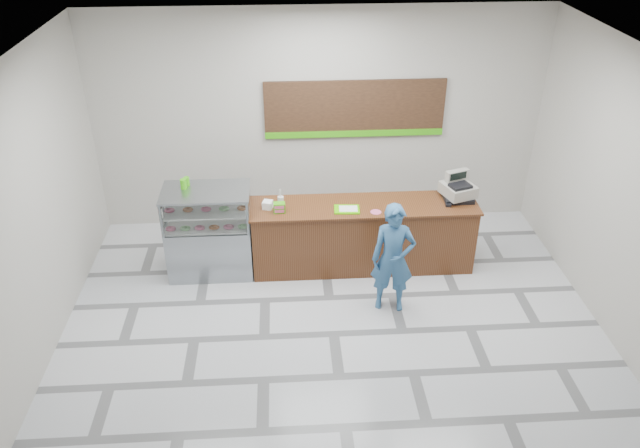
{
  "coord_description": "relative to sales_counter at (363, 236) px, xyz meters",
  "views": [
    {
      "loc": [
        -0.57,
        -6.17,
        5.31
      ],
      "look_at": [
        -0.12,
        0.9,
        1.12
      ],
      "focal_mm": 35.0,
      "sensor_mm": 36.0,
      "label": 1
    }
  ],
  "objects": [
    {
      "name": "donut_decal",
      "position": [
        0.14,
        -0.22,
        0.52
      ],
      "size": [
        0.15,
        0.15,
        0.0
      ],
      "primitive_type": "cylinder",
      "color": "#D85782",
      "rests_on": "sales_counter"
    },
    {
      "name": "napkin_box",
      "position": [
        -1.37,
        -0.01,
        0.57
      ],
      "size": [
        0.16,
        0.16,
        0.11
      ],
      "primitive_type": "cube",
      "rotation": [
        0.0,
        0.0,
        -0.28
      ],
      "color": "white",
      "rests_on": "sales_counter"
    },
    {
      "name": "card_terminal",
      "position": [
        1.19,
        -0.07,
        0.53
      ],
      "size": [
        0.1,
        0.17,
        0.04
      ],
      "primitive_type": "cube",
      "rotation": [
        0.0,
        0.0,
        -0.12
      ],
      "color": "black",
      "rests_on": "sales_counter"
    },
    {
      "name": "straw_cup",
      "position": [
        -1.18,
        0.08,
        0.58
      ],
      "size": [
        0.09,
        0.09,
        0.13
      ],
      "primitive_type": "cylinder",
      "color": "silver",
      "rests_on": "sales_counter"
    },
    {
      "name": "floor",
      "position": [
        -0.55,
        -1.55,
        -0.52
      ],
      "size": [
        7.0,
        7.0,
        0.0
      ],
      "primitive_type": "plane",
      "color": "silver",
      "rests_on": "ground"
    },
    {
      "name": "promo_box",
      "position": [
        -1.2,
        -0.13,
        0.58
      ],
      "size": [
        0.17,
        0.12,
        0.14
      ],
      "primitive_type": "cube",
      "rotation": [
        0.0,
        0.0,
        0.06
      ],
      "color": "#3BAD0F",
      "rests_on": "sales_counter"
    },
    {
      "name": "menu_board",
      "position": [
        -0.0,
        1.41,
        1.42
      ],
      "size": [
        2.8,
        0.06,
        0.9
      ],
      "color": "black",
      "rests_on": "back_wall"
    },
    {
      "name": "sales_counter",
      "position": [
        0.0,
        0.0,
        0.0
      ],
      "size": [
        3.26,
        0.76,
        1.03
      ],
      "color": "#593019",
      "rests_on": "floor"
    },
    {
      "name": "customer",
      "position": [
        0.26,
        -1.01,
        0.26
      ],
      "size": [
        0.62,
        0.46,
        1.55
      ],
      "primitive_type": "imported",
      "rotation": [
        0.0,
        0.0,
        -0.16
      ],
      "color": "#2E5C8A",
      "rests_on": "floor"
    },
    {
      "name": "back_wall",
      "position": [
        -0.55,
        1.45,
        1.23
      ],
      "size": [
        7.0,
        0.0,
        7.0
      ],
      "primitive_type": "plane",
      "rotation": [
        1.57,
        0.0,
        0.0
      ],
      "color": "#B3AEA4",
      "rests_on": "floor"
    },
    {
      "name": "cash_register",
      "position": [
        1.37,
        0.12,
        0.66
      ],
      "size": [
        0.53,
        0.54,
        0.39
      ],
      "rotation": [
        0.0,
        0.0,
        0.34
      ],
      "color": "black",
      "rests_on": "sales_counter"
    },
    {
      "name": "display_case",
      "position": [
        -2.22,
        -0.0,
        0.16
      ],
      "size": [
        1.22,
        0.72,
        1.33
      ],
      "color": "gray",
      "rests_on": "floor"
    },
    {
      "name": "green_cup_left",
      "position": [
        -2.52,
        0.09,
        0.88
      ],
      "size": [
        0.09,
        0.09,
        0.14
      ],
      "primitive_type": "cylinder",
      "color": "#3BAD0F",
      "rests_on": "display_case"
    },
    {
      "name": "serving_tray",
      "position": [
        -0.26,
        -0.13,
        0.52
      ],
      "size": [
        0.37,
        0.28,
        0.02
      ],
      "rotation": [
        0.0,
        0.0,
        -0.06
      ],
      "color": "#4ED400",
      "rests_on": "sales_counter"
    },
    {
      "name": "green_cup_right",
      "position": [
        -2.49,
        0.18,
        0.88
      ],
      "size": [
        0.08,
        0.08,
        0.13
      ],
      "primitive_type": "cylinder",
      "color": "#3BAD0F",
      "rests_on": "display_case"
    },
    {
      "name": "ceiling",
      "position": [
        -0.55,
        -1.55,
        2.98
      ],
      "size": [
        7.0,
        7.0,
        0.0
      ],
      "primitive_type": "plane",
      "rotation": [
        3.14,
        0.0,
        0.0
      ],
      "color": "silver",
      "rests_on": "back_wall"
    }
  ]
}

